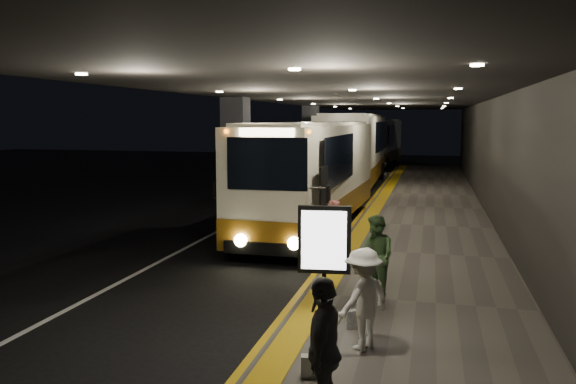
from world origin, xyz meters
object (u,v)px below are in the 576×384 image
Objects in this scene: coach_second at (354,153)px; passenger_boarding at (336,234)px; coach_main at (313,179)px; info_sign at (324,242)px; bag_plain at (310,366)px; stanchion_post at (335,245)px; passenger_waiting_white at (363,299)px; coach_third at (378,144)px; passenger_waiting_green at (376,256)px; bag_polka at (355,319)px; passenger_waiting_grey at (324,350)px.

passenger_boarding is (1.96, -17.48, -0.87)m from coach_second.
info_sign is (2.04, -8.77, -0.16)m from coach_main.
stanchion_post is (-0.68, 5.92, 0.35)m from bag_plain.
coach_second reaches higher than info_sign.
coach_main is 10.51m from passenger_waiting_white.
coach_third is 34.17m from passenger_waiting_green.
stanchion_post is at bearing 169.77° from passenger_waiting_green.
bag_polka is 1.96m from bag_plain.
bag_polka is at bearing -83.58° from coach_second.
coach_main is at bearing 34.74° from passenger_boarding.
passenger_waiting_grey is at bearing -75.44° from coach_main.
coach_second is 23.50m from bag_plain.
passenger_waiting_grey is 5.31× the size of bag_polka.
coach_main reaches higher than passenger_waiting_white.
passenger_waiting_green is 0.81× the size of info_sign.
passenger_boarding reaches higher than bag_polka.
stanchion_post is (-0.05, 0.09, -0.31)m from passenger_boarding.
info_sign is at bearing -70.37° from passenger_waiting_green.
coach_main is 6.90× the size of passenger_boarding.
info_sign is 3.57m from stanchion_post.
info_sign reaches higher than passenger_waiting_green.
coach_second reaches higher than passenger_waiting_white.
passenger_waiting_grey is (-0.19, -2.25, 0.09)m from passenger_waiting_white.
coach_second is at bearing -86.35° from coach_third.
passenger_waiting_grey is at bearing -41.67° from passenger_waiting_green.
passenger_waiting_grey is at bearing -84.44° from coach_second.
coach_main reaches higher than passenger_boarding.
coach_main is at bearing -167.92° from passenger_waiting_grey.
passenger_waiting_white is (3.26, -36.70, -0.77)m from coach_third.
coach_second is at bearing 148.83° from passenger_waiting_green.
coach_second is 7.53× the size of passenger_boarding.
info_sign is 2.00× the size of stanchion_post.
stanchion_post reaches higher than bag_polka.
passenger_waiting_white is (0.06, -2.68, -0.02)m from passenger_waiting_green.
coach_main is 12.06m from coach_second.
coach_third is at bearing 86.75° from info_sign.
stanchion_post is at bearing -83.12° from coach_third.
coach_third is at bearing 88.95° from coach_second.
passenger_boarding is at bearing -62.22° from stanchion_post.
passenger_waiting_grey reaches higher than bag_polka.
coach_second reaches higher than stanchion_post.
coach_second is at bearing -135.42° from passenger_waiting_white.
passenger_waiting_white is at bearing -73.50° from bag_polka.
passenger_waiting_grey is at bearing -86.39° from info_sign.
bag_plain is at bearing 9.92° from passenger_waiting_white.
coach_third reaches higher than passenger_waiting_green.
stanchion_post is at bearing 89.46° from info_sign.
passenger_waiting_white is 4.79× the size of bag_polka.
bag_plain is at bearing -90.68° from info_sign.
passenger_boarding is 1.63× the size of stanchion_post.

